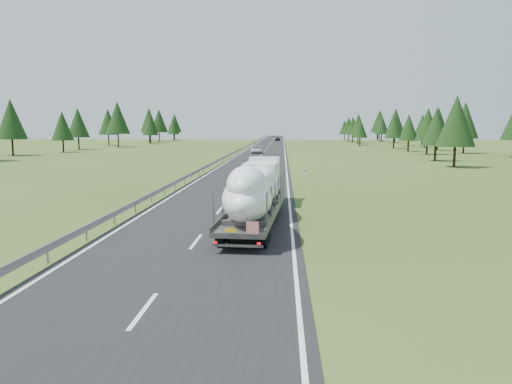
{
  "coord_description": "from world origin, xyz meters",
  "views": [
    {
      "loc": [
        4.08,
        -22.97,
        5.4
      ],
      "look_at": [
        2.6,
        4.84,
        1.78
      ],
      "focal_mm": 35.0,
      "sensor_mm": 36.0,
      "label": 1
    }
  ],
  "objects_px": {
    "boat_truck": "(256,188)",
    "highway_sign": "(298,145)",
    "distant_van": "(257,150)",
    "distant_car_dark": "(278,139)",
    "distant_car_blue": "(274,135)"
  },
  "relations": [
    {
      "from": "highway_sign",
      "to": "distant_car_dark",
      "type": "bearing_deg",
      "value": 93.05
    },
    {
      "from": "highway_sign",
      "to": "distant_car_dark",
      "type": "relative_size",
      "value": 0.56
    },
    {
      "from": "boat_truck",
      "to": "highway_sign",
      "type": "bearing_deg",
      "value": 86.47
    },
    {
      "from": "highway_sign",
      "to": "distant_car_dark",
      "type": "height_order",
      "value": "highway_sign"
    },
    {
      "from": "distant_car_blue",
      "to": "boat_truck",
      "type": "bearing_deg",
      "value": -94.81
    },
    {
      "from": "distant_van",
      "to": "distant_car_dark",
      "type": "xyz_separation_m",
      "value": [
        3.33,
        96.09,
        0.06
      ]
    },
    {
      "from": "distant_van",
      "to": "boat_truck",
      "type": "bearing_deg",
      "value": -88.65
    },
    {
      "from": "distant_van",
      "to": "distant_car_blue",
      "type": "bearing_deg",
      "value": 88.32
    },
    {
      "from": "distant_van",
      "to": "distant_car_dark",
      "type": "height_order",
      "value": "distant_car_dark"
    },
    {
      "from": "highway_sign",
      "to": "distant_van",
      "type": "height_order",
      "value": "highway_sign"
    },
    {
      "from": "boat_truck",
      "to": "distant_car_blue",
      "type": "distance_m",
      "value": 267.08
    },
    {
      "from": "highway_sign",
      "to": "distant_van",
      "type": "bearing_deg",
      "value": 174.56
    },
    {
      "from": "distant_car_blue",
      "to": "distant_car_dark",
      "type": "bearing_deg",
      "value": -93.75
    },
    {
      "from": "boat_truck",
      "to": "distant_car_blue",
      "type": "relative_size",
      "value": 3.85
    },
    {
      "from": "boat_truck",
      "to": "distant_van",
      "type": "distance_m",
      "value": 75.58
    }
  ]
}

